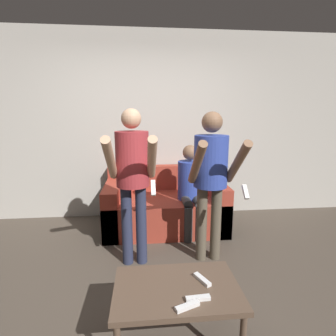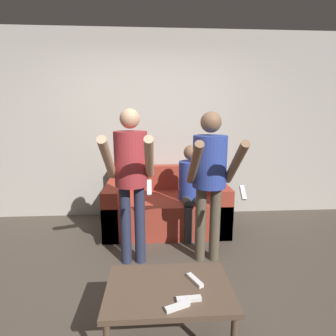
{
  "view_description": "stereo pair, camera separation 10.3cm",
  "coord_description": "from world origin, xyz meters",
  "px_view_note": "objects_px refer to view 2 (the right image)",
  "views": [
    {
      "loc": [
        -0.04,
        -2.05,
        1.54
      ],
      "look_at": [
        0.25,
        0.91,
        0.92
      ],
      "focal_mm": 28.0,
      "sensor_mm": 36.0,
      "label": 1
    },
    {
      "loc": [
        0.06,
        -2.06,
        1.54
      ],
      "look_at": [
        0.25,
        0.91,
        0.92
      ],
      "focal_mm": 28.0,
      "sensor_mm": 36.0,
      "label": 2
    }
  ],
  "objects_px": {
    "remote_mid": "(189,299)",
    "coffee_table": "(169,293)",
    "person_standing_left": "(131,171)",
    "person_standing_right": "(210,172)",
    "couch": "(166,207)",
    "person_seated": "(191,186)",
    "remote_near": "(177,307)",
    "remote_far": "(195,280)"
  },
  "relations": [
    {
      "from": "couch",
      "to": "coffee_table",
      "type": "height_order",
      "value": "couch"
    },
    {
      "from": "person_seated",
      "to": "coffee_table",
      "type": "bearing_deg",
      "value": -103.15
    },
    {
      "from": "person_standing_right",
      "to": "remote_mid",
      "type": "distance_m",
      "value": 1.32
    },
    {
      "from": "remote_mid",
      "to": "couch",
      "type": "bearing_deg",
      "value": 90.7
    },
    {
      "from": "person_standing_right",
      "to": "remote_far",
      "type": "bearing_deg",
      "value": -107.03
    },
    {
      "from": "person_seated",
      "to": "remote_far",
      "type": "height_order",
      "value": "person_seated"
    },
    {
      "from": "person_standing_right",
      "to": "remote_near",
      "type": "xyz_separation_m",
      "value": [
        -0.44,
        -1.22,
        -0.52
      ]
    },
    {
      "from": "remote_near",
      "to": "couch",
      "type": "bearing_deg",
      "value": 88.67
    },
    {
      "from": "person_seated",
      "to": "remote_far",
      "type": "xyz_separation_m",
      "value": [
        -0.22,
        -1.66,
        -0.18
      ]
    },
    {
      "from": "person_standing_left",
      "to": "person_seated",
      "type": "distance_m",
      "value": 1.04
    },
    {
      "from": "couch",
      "to": "person_standing_left",
      "type": "distance_m",
      "value": 1.22
    },
    {
      "from": "person_standing_left",
      "to": "remote_near",
      "type": "xyz_separation_m",
      "value": [
        0.34,
        -1.22,
        -0.54
      ]
    },
    {
      "from": "coffee_table",
      "to": "remote_mid",
      "type": "xyz_separation_m",
      "value": [
        0.11,
        -0.14,
        0.06
      ]
    },
    {
      "from": "person_standing_right",
      "to": "remote_mid",
      "type": "xyz_separation_m",
      "value": [
        -0.37,
        -1.16,
        -0.52
      ]
    },
    {
      "from": "couch",
      "to": "remote_far",
      "type": "bearing_deg",
      "value": -87.25
    },
    {
      "from": "couch",
      "to": "remote_near",
      "type": "relative_size",
      "value": 10.38
    },
    {
      "from": "remote_near",
      "to": "person_seated",
      "type": "bearing_deg",
      "value": 79.21
    },
    {
      "from": "remote_near",
      "to": "person_standing_right",
      "type": "bearing_deg",
      "value": 70.11
    },
    {
      "from": "person_standing_left",
      "to": "remote_far",
      "type": "xyz_separation_m",
      "value": [
        0.48,
        -0.98,
        -0.54
      ]
    },
    {
      "from": "person_standing_left",
      "to": "coffee_table",
      "type": "height_order",
      "value": "person_standing_left"
    },
    {
      "from": "person_seated",
      "to": "coffee_table",
      "type": "height_order",
      "value": "person_seated"
    },
    {
      "from": "couch",
      "to": "person_standing_right",
      "type": "xyz_separation_m",
      "value": [
        0.39,
        -0.9,
        0.69
      ]
    },
    {
      "from": "couch",
      "to": "remote_mid",
      "type": "distance_m",
      "value": 2.07
    },
    {
      "from": "remote_mid",
      "to": "coffee_table",
      "type": "bearing_deg",
      "value": 129.07
    },
    {
      "from": "couch",
      "to": "remote_near",
      "type": "xyz_separation_m",
      "value": [
        -0.05,
        -2.12,
        0.17
      ]
    },
    {
      "from": "coffee_table",
      "to": "remote_near",
      "type": "relative_size",
      "value": 5.32
    },
    {
      "from": "remote_mid",
      "to": "person_standing_left",
      "type": "bearing_deg",
      "value": 109.79
    },
    {
      "from": "person_seated",
      "to": "remote_mid",
      "type": "bearing_deg",
      "value": -98.88
    },
    {
      "from": "person_standing_right",
      "to": "person_seated",
      "type": "relative_size",
      "value": 1.36
    },
    {
      "from": "person_standing_right",
      "to": "couch",
      "type": "bearing_deg",
      "value": 113.42
    },
    {
      "from": "person_standing_left",
      "to": "person_seated",
      "type": "height_order",
      "value": "person_standing_left"
    },
    {
      "from": "couch",
      "to": "person_standing_right",
      "type": "bearing_deg",
      "value": -66.58
    },
    {
      "from": "person_seated",
      "to": "remote_far",
      "type": "bearing_deg",
      "value": -97.6
    },
    {
      "from": "couch",
      "to": "remote_near",
      "type": "distance_m",
      "value": 2.13
    },
    {
      "from": "person_standing_left",
      "to": "coffee_table",
      "type": "relative_size",
      "value": 1.95
    },
    {
      "from": "coffee_table",
      "to": "remote_far",
      "type": "bearing_deg",
      "value": 13.12
    },
    {
      "from": "person_seated",
      "to": "coffee_table",
      "type": "xyz_separation_m",
      "value": [
        -0.4,
        -1.7,
        -0.24
      ]
    },
    {
      "from": "couch",
      "to": "person_seated",
      "type": "xyz_separation_m",
      "value": [
        0.31,
        -0.23,
        0.35
      ]
    },
    {
      "from": "couch",
      "to": "person_standing_left",
      "type": "height_order",
      "value": "person_standing_left"
    },
    {
      "from": "coffee_table",
      "to": "remote_far",
      "type": "height_order",
      "value": "remote_far"
    },
    {
      "from": "person_standing_left",
      "to": "remote_far",
      "type": "height_order",
      "value": "person_standing_left"
    },
    {
      "from": "person_seated",
      "to": "remote_near",
      "type": "bearing_deg",
      "value": -100.79
    }
  ]
}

